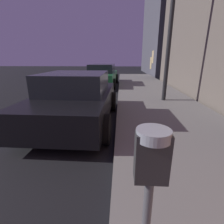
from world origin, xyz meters
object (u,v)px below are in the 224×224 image
car_green (102,75)px  street_lamp (172,8)px  car_black (76,99)px  parking_meter (150,178)px

car_green → street_lamp: bearing=-56.6°
car_black → parking_meter: bearing=-69.2°
parking_meter → street_lamp: bearing=75.0°
parking_meter → street_lamp: (1.62, 6.05, 2.37)m
parking_meter → car_green: parking_meter is taller
car_green → street_lamp: 6.20m
car_green → street_lamp: street_lamp is taller
car_green → street_lamp: size_ratio=0.92×
street_lamp → parking_meter: bearing=-105.0°
street_lamp → car_green: bearing=123.4°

